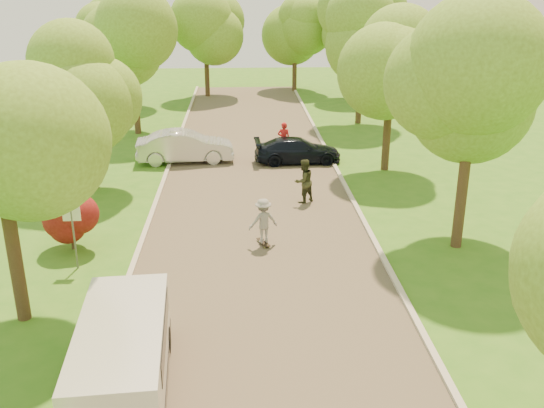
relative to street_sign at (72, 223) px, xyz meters
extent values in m
plane|color=#33701A|center=(5.80, -4.00, -1.56)|extent=(100.00, 100.00, 0.00)
cube|color=#4C4438|center=(5.80, 4.00, -1.56)|extent=(8.00, 60.00, 0.01)
cube|color=#B2AD9E|center=(1.75, 4.00, -1.50)|extent=(0.18, 60.00, 0.12)
cube|color=#B2AD9E|center=(9.85, 4.00, -1.50)|extent=(0.18, 60.00, 0.12)
cylinder|color=#59595E|center=(0.00, 0.00, -0.56)|extent=(0.06, 0.06, 2.00)
cube|color=white|center=(0.00, 0.00, 0.34)|extent=(0.55, 0.04, 0.55)
cylinder|color=#382619|center=(-0.50, 1.50, -1.21)|extent=(0.12, 0.12, 0.70)
sphere|color=#590F0F|center=(-0.50, 1.50, -0.46)|extent=(1.70, 1.70, 1.70)
cylinder|color=#382619|center=(-0.70, -3.00, 0.24)|extent=(0.36, 0.36, 3.60)
sphere|color=#567C21|center=(-0.01, -3.00, 4.11)|extent=(3.45, 3.45, 3.45)
cylinder|color=#382619|center=(-1.20, 8.00, 0.01)|extent=(0.36, 0.36, 3.15)
sphere|color=#567C21|center=(-1.20, 8.00, 2.85)|extent=(4.20, 4.20, 4.20)
sphere|color=#567C21|center=(-0.57, 8.00, 3.48)|extent=(3.15, 3.15, 3.15)
cylinder|color=#382619|center=(-0.80, 18.00, 0.35)|extent=(0.36, 0.36, 3.83)
sphere|color=#567C21|center=(-0.80, 18.00, 3.70)|extent=(4.80, 4.80, 4.80)
sphere|color=#567C21|center=(-0.08, 18.00, 4.42)|extent=(3.60, 3.60, 3.60)
cylinder|color=#382619|center=(12.60, 1.00, 0.35)|extent=(0.36, 0.36, 3.83)
sphere|color=#567C21|center=(12.60, 1.00, 3.76)|extent=(5.00, 5.00, 5.00)
sphere|color=#567C21|center=(13.35, 1.00, 4.51)|extent=(3.75, 3.75, 3.75)
cylinder|color=#382619|center=(12.20, 10.00, 0.12)|extent=(0.36, 0.36, 3.38)
sphere|color=#567C21|center=(12.20, 10.00, 3.13)|extent=(4.40, 4.40, 4.40)
sphere|color=#567C21|center=(12.86, 10.00, 3.79)|extent=(3.30, 3.30, 3.30)
cylinder|color=#382619|center=(12.80, 20.00, 0.46)|extent=(0.36, 0.36, 4.05)
sphere|color=#567C21|center=(12.80, 20.00, 4.05)|extent=(5.20, 5.20, 5.20)
sphere|color=#567C21|center=(13.58, 20.00, 4.83)|extent=(3.90, 3.90, 3.90)
cylinder|color=#382619|center=(-3.20, 26.00, 0.24)|extent=(0.36, 0.36, 3.60)
sphere|color=#567C21|center=(-3.20, 26.00, 3.54)|extent=(5.00, 5.00, 5.00)
sphere|color=#567C21|center=(-2.45, 26.00, 4.29)|extent=(3.75, 3.75, 3.75)
cylinder|color=#382619|center=(13.80, 28.00, 0.35)|extent=(0.36, 0.36, 3.83)
sphere|color=#567C21|center=(13.80, 28.00, 3.76)|extent=(5.00, 5.00, 5.00)
sphere|color=#567C21|center=(14.55, 28.00, 4.51)|extent=(3.75, 3.75, 3.75)
cylinder|color=#382619|center=(2.80, 30.00, 0.12)|extent=(0.36, 0.36, 3.38)
sphere|color=#567C21|center=(2.80, 30.00, 3.25)|extent=(4.80, 4.80, 4.80)
sphere|color=#567C21|center=(3.52, 30.00, 3.97)|extent=(3.60, 3.60, 3.60)
cylinder|color=#382619|center=(9.80, 32.00, 0.24)|extent=(0.36, 0.36, 3.60)
sphere|color=#567C21|center=(9.80, 32.00, 3.54)|extent=(5.00, 5.00, 5.00)
sphere|color=#567C21|center=(10.55, 32.00, 4.29)|extent=(3.75, 3.75, 3.75)
cube|color=silver|center=(2.60, -6.37, -0.60)|extent=(2.14, 4.73, 1.59)
cube|color=black|center=(2.60, -6.37, -1.28)|extent=(2.17, 4.83, 0.29)
cube|color=black|center=(2.58, -6.13, -0.22)|extent=(2.08, 3.39, 0.53)
cylinder|color=black|center=(1.68, -4.89, -1.25)|extent=(0.27, 0.65, 0.63)
cylinder|color=black|center=(3.31, -4.78, -1.25)|extent=(0.27, 0.65, 0.63)
imported|color=silver|center=(2.50, 11.83, -0.77)|extent=(4.91, 2.02, 1.58)
imported|color=black|center=(8.10, 11.41, -0.94)|extent=(4.36, 1.93, 1.25)
cube|color=black|center=(5.98, 1.48, -1.47)|extent=(0.48, 0.84, 0.02)
cylinder|color=#BFCC4C|center=(5.95, 1.78, -1.52)|extent=(0.05, 0.07, 0.06)
cylinder|color=#BFCC4C|center=(5.82, 1.73, -1.52)|extent=(0.05, 0.07, 0.06)
cylinder|color=#BFCC4C|center=(6.14, 1.23, -1.52)|extent=(0.05, 0.07, 0.06)
cylinder|color=#BFCC4C|center=(6.00, 1.18, -1.52)|extent=(0.05, 0.07, 0.06)
imported|color=gray|center=(5.98, 1.48, -0.67)|extent=(1.16, 0.89, 1.58)
imported|color=red|center=(7.51, 12.65, -0.68)|extent=(0.71, 0.53, 1.77)
imported|color=#2D311D|center=(7.80, 5.64, -0.65)|extent=(1.13, 1.08, 1.83)
camera|label=1|loc=(5.22, -17.67, 7.09)|focal=40.00mm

